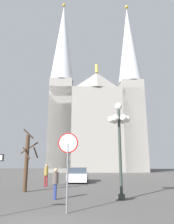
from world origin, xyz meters
TOP-DOWN VIEW (x-y plane):
  - cathedral at (0.70, 39.46)m, footprint 20.81×12.82m
  - stop_sign at (0.64, 3.18)m, footprint 0.85×0.08m
  - street_lamp at (3.05, 6.38)m, footprint 1.29×1.17m
  - bare_tree at (-3.19, 9.00)m, footprint 1.40×1.30m
  - parked_car_near_white at (-0.43, 16.37)m, footprint 2.06×4.56m
  - pedestrian_walking at (-0.52, 6.23)m, footprint 0.32×0.32m
  - pedestrian_standing at (-2.63, 12.16)m, footprint 0.32×0.32m

SIDE VIEW (x-z plane):
  - parked_car_near_white at x=-0.43m, z-range -0.04..1.39m
  - pedestrian_walking at x=-0.52m, z-range 0.17..1.80m
  - pedestrian_standing at x=-2.63m, z-range 0.20..1.98m
  - bare_tree at x=-3.19m, z-range -0.06..4.17m
  - stop_sign at x=0.64m, z-range 0.67..3.84m
  - street_lamp at x=3.05m, z-range 1.13..6.49m
  - cathedral at x=0.70m, z-range -6.99..31.84m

